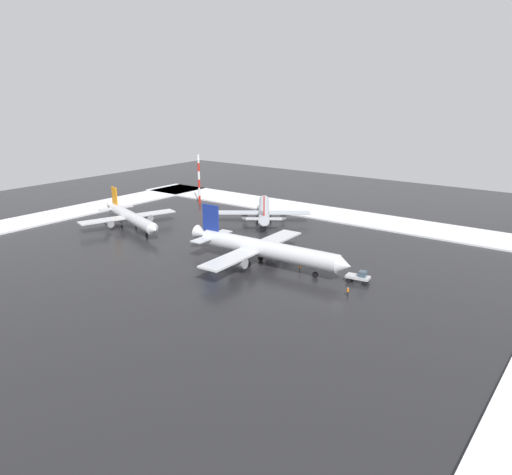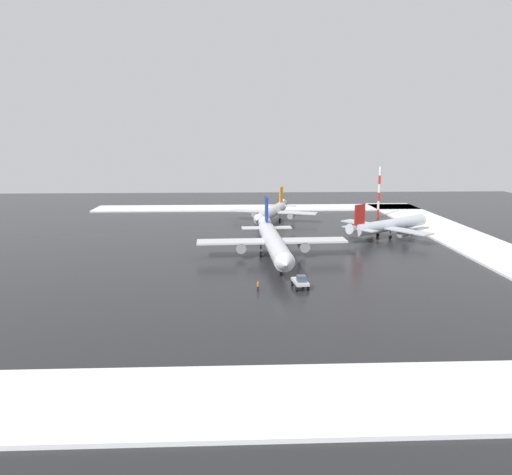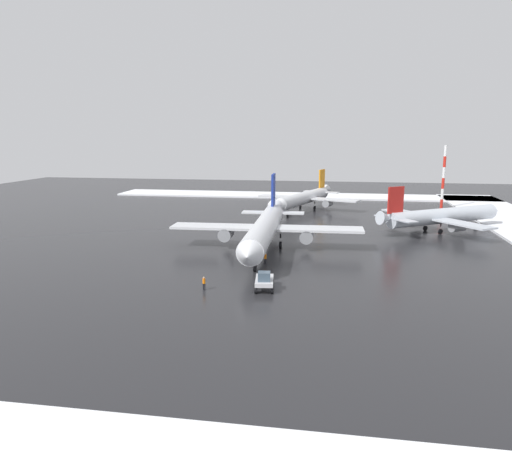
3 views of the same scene
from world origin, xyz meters
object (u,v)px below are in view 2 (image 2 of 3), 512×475
at_px(ground_crew_near_tug, 283,265).
at_px(airplane_foreground_jet, 272,212).
at_px(ground_crew_beside_wing, 258,286).
at_px(antenna_mast, 379,193).
at_px(pushback_tug, 300,281).
at_px(airplane_parked_portside, 273,242).
at_px(airplane_distant_tail, 389,225).

bearing_deg(ground_crew_near_tug, airplane_foreground_jet, 149.52).
relative_size(ground_crew_beside_wing, antenna_mast, 0.10).
bearing_deg(pushback_tug, antenna_mast, 148.13).
bearing_deg(airplane_parked_portside, pushback_tug, 6.29).
distance_m(airplane_parked_portside, airplane_foreground_jet, 46.95).
relative_size(airplane_foreground_jet, ground_crew_beside_wing, 18.48).
distance_m(pushback_tug, antenna_mast, 82.28).
bearing_deg(antenna_mast, ground_crew_beside_wing, 150.98).
bearing_deg(airplane_parked_portside, airplane_distant_tail, 123.40).
bearing_deg(pushback_tug, ground_crew_near_tug, -178.93).
xyz_separation_m(pushback_tug, antenna_mast, (74.34, -34.57, 6.88)).
relative_size(airplane_foreground_jet, antenna_mast, 1.94).
bearing_deg(airplane_foreground_jet, antenna_mast, 119.50).
xyz_separation_m(airplane_distant_tail, pushback_tug, (-43.59, 28.68, -1.85)).
height_order(airplane_parked_portside, airplane_foreground_jet, airplane_parked_portside).
distance_m(airplane_parked_portside, ground_crew_beside_wing, 22.65).
bearing_deg(ground_crew_beside_wing, ground_crew_near_tug, 171.43).
bearing_deg(airplane_parked_portside, airplane_foreground_jet, 173.94).
xyz_separation_m(airplane_distant_tail, antenna_mast, (30.75, -5.89, 5.03)).
height_order(airplane_parked_portside, pushback_tug, airplane_parked_portside).
height_order(pushback_tug, antenna_mast, antenna_mast).
height_order(airplane_parked_portside, ground_crew_beside_wing, airplane_parked_portside).
bearing_deg(pushback_tug, airplane_foreground_jet, 173.04).
height_order(airplane_parked_portside, ground_crew_near_tug, airplane_parked_portside).
distance_m(pushback_tug, ground_crew_near_tug, 12.66).
bearing_deg(airplane_foreground_jet, airplane_parked_portside, 14.70).
xyz_separation_m(ground_crew_beside_wing, antenna_mast, (75.58, -41.94, 7.19)).
xyz_separation_m(airplane_distant_tail, airplane_foreground_jet, (24.06, 28.65, 0.06)).
height_order(pushback_tug, ground_crew_near_tug, pushback_tug).
distance_m(airplane_parked_portside, pushback_tug, 21.21).
distance_m(airplane_distant_tail, ground_crew_beside_wing, 57.57).
distance_m(ground_crew_near_tug, antenna_mast, 72.06).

